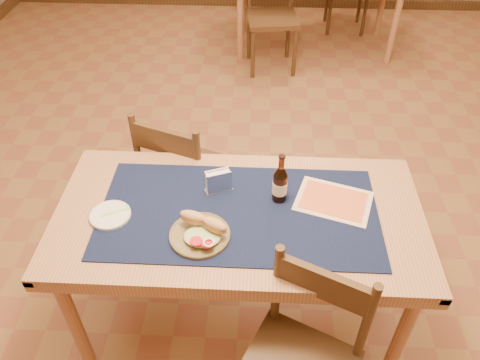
{
  "coord_description": "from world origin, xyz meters",
  "views": [
    {
      "loc": [
        0.08,
        -2.22,
        2.2
      ],
      "look_at": [
        0.0,
        -0.7,
        0.85
      ],
      "focal_mm": 35.0,
      "sensor_mm": 36.0,
      "label": 1
    }
  ],
  "objects_px": {
    "sandwich_plate": "(201,232)",
    "beer_bottle": "(280,184)",
    "main_table": "(239,226)",
    "napkin_holder": "(219,182)",
    "chair_main_far": "(184,173)"
  },
  "relations": [
    {
      "from": "chair_main_far",
      "to": "napkin_holder",
      "type": "relative_size",
      "value": 6.97
    },
    {
      "from": "chair_main_far",
      "to": "napkin_holder",
      "type": "distance_m",
      "value": 0.6
    },
    {
      "from": "main_table",
      "to": "beer_bottle",
      "type": "xyz_separation_m",
      "value": [
        0.17,
        0.09,
        0.18
      ]
    },
    {
      "from": "beer_bottle",
      "to": "napkin_holder",
      "type": "xyz_separation_m",
      "value": [
        -0.27,
        0.04,
        -0.04
      ]
    },
    {
      "from": "main_table",
      "to": "napkin_holder",
      "type": "distance_m",
      "value": 0.22
    },
    {
      "from": "sandwich_plate",
      "to": "napkin_holder",
      "type": "relative_size",
      "value": 1.92
    },
    {
      "from": "chair_main_far",
      "to": "sandwich_plate",
      "type": "distance_m",
      "value": 0.8
    },
    {
      "from": "chair_main_far",
      "to": "napkin_holder",
      "type": "xyz_separation_m",
      "value": [
        0.24,
        -0.43,
        0.33
      ]
    },
    {
      "from": "main_table",
      "to": "napkin_holder",
      "type": "xyz_separation_m",
      "value": [
        -0.1,
        0.13,
        0.14
      ]
    },
    {
      "from": "main_table",
      "to": "napkin_holder",
      "type": "relative_size",
      "value": 12.26
    },
    {
      "from": "sandwich_plate",
      "to": "beer_bottle",
      "type": "bearing_deg",
      "value": 36.83
    },
    {
      "from": "main_table",
      "to": "sandwich_plate",
      "type": "distance_m",
      "value": 0.24
    },
    {
      "from": "main_table",
      "to": "napkin_holder",
      "type": "height_order",
      "value": "napkin_holder"
    },
    {
      "from": "chair_main_far",
      "to": "napkin_holder",
      "type": "height_order",
      "value": "chair_main_far"
    },
    {
      "from": "sandwich_plate",
      "to": "beer_bottle",
      "type": "xyz_separation_m",
      "value": [
        0.32,
        0.24,
        0.06
      ]
    }
  ]
}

